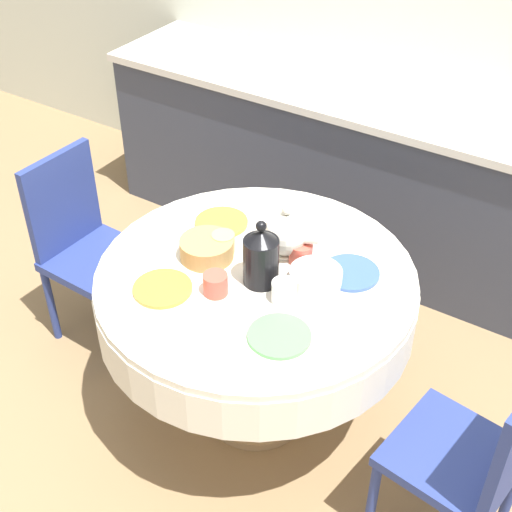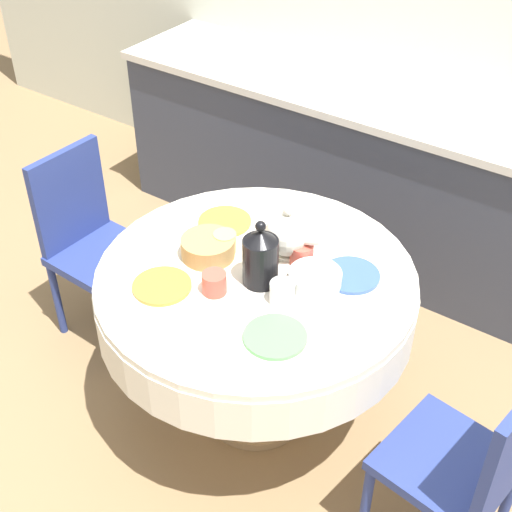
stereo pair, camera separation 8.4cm
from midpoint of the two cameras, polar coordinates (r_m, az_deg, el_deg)
The scene contains 18 objects.
ground_plane at distance 3.15m, azimuth -0.78°, elevation -12.18°, with size 12.00×12.00×0.00m, color #8E704C.
wall_back at distance 3.71m, azimuth 14.16°, elevation 19.21°, with size 7.00×0.05×2.60m.
kitchen_counter at distance 3.76m, azimuth 10.38°, elevation 5.75°, with size 3.24×0.64×0.91m.
dining_table at distance 2.70m, azimuth -0.89°, elevation -3.51°, with size 1.20×1.20×0.76m.
chair_left at distance 2.46m, azimuth 16.41°, elevation -15.01°, with size 0.45×0.45×0.91m.
chair_right at distance 3.30m, azimuth -14.27°, elevation 1.12°, with size 0.42×0.42×0.91m.
plate_near_left at distance 2.57m, azimuth -8.42°, elevation -2.60°, with size 0.21×0.21×0.01m, color orange.
cup_near_left at distance 2.51m, azimuth -4.22°, elevation -2.27°, with size 0.09×0.09×0.08m, color #CC4C3D.
plate_near_right at distance 2.36m, azimuth 0.86°, elevation -6.43°, with size 0.21×0.21×0.01m, color #5BA85B.
cup_near_right at distance 2.47m, azimuth 1.29°, elevation -2.89°, with size 0.09×0.09×0.08m, color white.
plate_far_left at distance 2.87m, azimuth -3.62°, elevation 2.69°, with size 0.21×0.21×0.01m, color orange.
cup_far_left at distance 2.70m, azimuth -3.52°, elevation 1.02°, with size 0.09×0.09×0.08m, color #DBB766.
plate_far_right at distance 2.62m, azimuth 6.66°, elevation -1.35°, with size 0.21×0.21×0.01m, color #3856AD.
cup_far_right at distance 2.65m, azimuth 2.70°, elevation 0.23°, with size 0.09×0.09×0.08m, color #CC4C3D.
coffee_carafe at distance 2.51m, azimuth -0.56°, elevation -0.09°, with size 0.13×0.13×0.26m.
teapot at distance 2.65m, azimuth 1.55°, elevation 1.80°, with size 0.23×0.17×0.22m.
bread_basket at distance 2.68m, azimuth -4.87°, elevation 0.58°, with size 0.20×0.20×0.08m, color #AD844C.
fruit_bowl at distance 2.55m, azimuth 3.85°, elevation -1.75°, with size 0.19×0.19×0.06m, color silver.
Camera 1 is at (1.10, -1.71, 2.40)m, focal length 50.00 mm.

